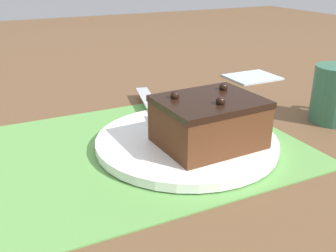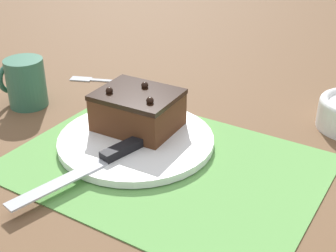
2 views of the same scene
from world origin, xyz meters
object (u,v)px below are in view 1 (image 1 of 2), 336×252
Objects in this scene: chocolate_cake at (209,121)px; coffee_mug at (336,94)px; serving_knife at (158,114)px; cake_plate at (187,141)px.

chocolate_cake is 0.25m from coffee_mug.
coffee_mug is (0.25, 0.01, -0.00)m from chocolate_cake.
serving_knife is at bearing 158.43° from coffee_mug.
coffee_mug reaches higher than chocolate_cake.
cake_plate is 0.05m from chocolate_cake.
serving_knife reaches higher than cake_plate.
cake_plate is 2.75× the size of coffee_mug.
coffee_mug is at bearing -3.54° from cake_plate.
serving_knife is 0.29m from coffee_mug.
coffee_mug is at bearing -8.70° from serving_knife.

